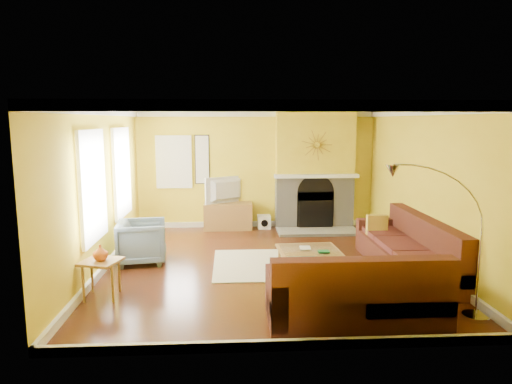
{
  "coord_description": "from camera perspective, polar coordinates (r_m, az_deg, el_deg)",
  "views": [
    {
      "loc": [
        -0.61,
        -7.62,
        2.49
      ],
      "look_at": [
        -0.15,
        0.4,
        1.23
      ],
      "focal_mm": 32.0,
      "sensor_mm": 36.0,
      "label": 1
    }
  ],
  "objects": [
    {
      "name": "coffee_table",
      "position": [
        7.62,
        6.71,
        -8.67
      ],
      "size": [
        1.05,
        1.05,
        0.39
      ],
      "primitive_type": null,
      "rotation": [
        0.0,
        0.0,
        0.05
      ],
      "color": "white",
      "rests_on": "floor"
    },
    {
      "name": "sectional_sofa",
      "position": [
        7.31,
        12.09,
        -7.5
      ],
      "size": [
        2.9,
        3.67,
        0.9
      ],
      "primitive_type": null,
      "color": "#51231A",
      "rests_on": "floor"
    },
    {
      "name": "media_console",
      "position": [
        10.59,
        -3.52,
        -3.02
      ],
      "size": [
        1.1,
        0.5,
        0.61
      ],
      "primitive_type": "cube",
      "color": "olive",
      "rests_on": "floor"
    },
    {
      "name": "arc_lamp",
      "position": [
        6.09,
        21.94,
        -6.09
      ],
      "size": [
        1.27,
        0.36,
        1.97
      ],
      "primitive_type": null,
      "color": "silver",
      "rests_on": "floor"
    },
    {
      "name": "floor",
      "position": [
        8.04,
        1.23,
        -9.21
      ],
      "size": [
        5.5,
        6.0,
        0.02
      ],
      "primitive_type": "cube",
      "color": "#542611",
      "rests_on": "ground"
    },
    {
      "name": "mantel",
      "position": [
        10.44,
        7.55,
        2.01
      ],
      "size": [
        1.92,
        0.22,
        0.08
      ],
      "primitive_type": "cube",
      "color": "white",
      "rests_on": "fireplace"
    },
    {
      "name": "side_table",
      "position": [
        6.94,
        -18.71,
        -10.22
      ],
      "size": [
        0.61,
        0.61,
        0.54
      ],
      "primitive_type": null,
      "rotation": [
        0.0,
        0.0,
        -0.29
      ],
      "color": "olive",
      "rests_on": "floor"
    },
    {
      "name": "book",
      "position": [
        7.63,
        5.49,
        -6.99
      ],
      "size": [
        0.2,
        0.25,
        0.02
      ],
      "primitive_type": "imported",
      "rotation": [
        0.0,
        0.0,
        -0.08
      ],
      "color": "white",
      "rests_on": "coffee_table"
    },
    {
      "name": "hearth",
      "position": [
        10.36,
        7.74,
        -4.92
      ],
      "size": [
        1.8,
        0.7,
        0.06
      ],
      "primitive_type": "cube",
      "color": "#9C9993",
      "rests_on": "floor"
    },
    {
      "name": "sunburst",
      "position": [
        10.39,
        7.62,
        5.85
      ],
      "size": [
        0.7,
        0.04,
        0.7
      ],
      "primitive_type": null,
      "color": "olive",
      "rests_on": "fireplace"
    },
    {
      "name": "window_left_far",
      "position": [
        7.4,
        -19.85,
        0.68
      ],
      "size": [
        0.06,
        1.22,
        1.72
      ],
      "primitive_type": "cube",
      "color": "white",
      "rests_on": "wall_left"
    },
    {
      "name": "wall_left",
      "position": [
        8.0,
        -18.86,
        0.23
      ],
      "size": [
        0.02,
        6.0,
        2.7
      ],
      "primitive_type": "cube",
      "color": "yellow",
      "rests_on": "ground"
    },
    {
      "name": "tv",
      "position": [
        10.48,
        -3.55,
        0.23
      ],
      "size": [
        0.97,
        0.67,
        0.61
      ],
      "primitive_type": "imported",
      "rotation": [
        0.0,
        0.0,
        3.7
      ],
      "color": "black",
      "rests_on": "media_console"
    },
    {
      "name": "armchair",
      "position": [
        8.33,
        -14.07,
        -6.04
      ],
      "size": [
        0.93,
        0.91,
        0.76
      ],
      "primitive_type": "imported",
      "rotation": [
        0.0,
        0.0,
        1.7
      ],
      "color": "slate",
      "rests_on": "floor"
    },
    {
      "name": "vase",
      "position": [
        6.83,
        -18.87,
        -7.18
      ],
      "size": [
        0.25,
        0.25,
        0.22
      ],
      "primitive_type": "imported",
      "rotation": [
        0.0,
        0.0,
        0.17
      ],
      "color": "#CF5D20",
      "rests_on": "side_table"
    },
    {
      "name": "crown_molding",
      "position": [
        7.65,
        1.29,
        10.03
      ],
      "size": [
        5.5,
        6.0,
        0.12
      ],
      "primitive_type": null,
      "color": "white",
      "rests_on": "ceiling"
    },
    {
      "name": "rug",
      "position": [
        8.1,
        3.31,
        -8.96
      ],
      "size": [
        2.4,
        1.8,
        0.02
      ],
      "primitive_type": "cube",
      "color": "beige",
      "rests_on": "floor"
    },
    {
      "name": "subwoofer",
      "position": [
        10.68,
        1.01,
        -3.75
      ],
      "size": [
        0.3,
        0.3,
        0.3
      ],
      "primitive_type": "cube",
      "color": "white",
      "rests_on": "floor"
    },
    {
      "name": "ceiling",
      "position": [
        7.65,
        1.29,
        10.55
      ],
      "size": [
        5.5,
        6.0,
        0.02
      ],
      "primitive_type": "cube",
      "color": "white",
      "rests_on": "ground"
    },
    {
      "name": "wall_art",
      "position": [
        10.65,
        -6.75,
        4.05
      ],
      "size": [
        0.34,
        0.04,
        1.14
      ],
      "primitive_type": "cube",
      "color": "white",
      "rests_on": "wall_back"
    },
    {
      "name": "window_left_near",
      "position": [
        9.22,
        -16.52,
        2.37
      ],
      "size": [
        0.06,
        1.22,
        1.72
      ],
      "primitive_type": "cube",
      "color": "white",
      "rests_on": "wall_left"
    },
    {
      "name": "window_back",
      "position": [
        10.7,
        -10.23,
        3.73
      ],
      "size": [
        0.82,
        0.06,
        1.22
      ],
      "primitive_type": "cube",
      "color": "white",
      "rests_on": "wall_back"
    },
    {
      "name": "baseboard",
      "position": [
        8.02,
        1.23,
        -8.73
      ],
      "size": [
        5.5,
        6.0,
        0.12
      ],
      "primitive_type": null,
      "color": "white",
      "rests_on": "floor"
    },
    {
      "name": "wall_right",
      "position": [
        8.41,
        20.36,
        0.55
      ],
      "size": [
        0.02,
        6.0,
        2.7
      ],
      "primitive_type": "cube",
      "color": "yellow",
      "rests_on": "ground"
    },
    {
      "name": "fireplace",
      "position": [
        10.66,
        7.32,
        2.7
      ],
      "size": [
        1.8,
        0.4,
        2.7
      ],
      "primitive_type": null,
      "color": "#9C9993",
      "rests_on": "floor"
    },
    {
      "name": "wall_back",
      "position": [
        10.71,
        -0.01,
        2.79
      ],
      "size": [
        5.5,
        0.02,
        2.7
      ],
      "primitive_type": "cube",
      "color": "yellow",
      "rests_on": "ground"
    },
    {
      "name": "wall_front",
      "position": [
        4.79,
        4.1,
        -4.9
      ],
      "size": [
        5.5,
        0.02,
        2.7
      ],
      "primitive_type": "cube",
      "color": "yellow",
      "rests_on": "ground"
    }
  ]
}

